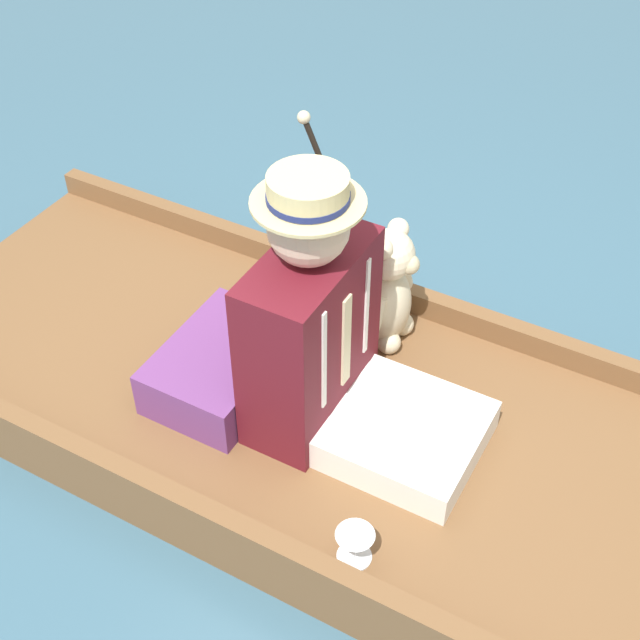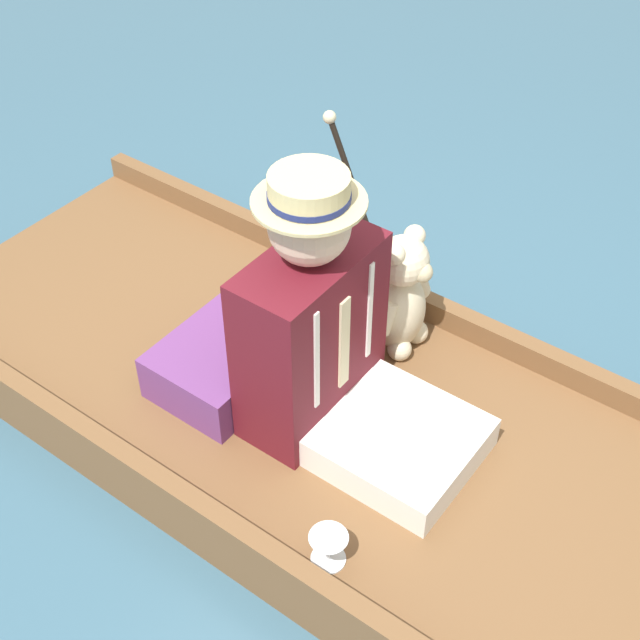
{
  "view_description": "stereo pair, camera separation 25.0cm",
  "coord_description": "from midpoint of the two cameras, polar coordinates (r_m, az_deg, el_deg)",
  "views": [
    {
      "loc": [
        1.7,
        0.86,
        2.26
      ],
      "look_at": [
        0.03,
        -0.07,
        0.54
      ],
      "focal_mm": 50.0,
      "sensor_mm": 36.0,
      "label": 1
    },
    {
      "loc": [
        1.57,
        1.07,
        2.26
      ],
      "look_at": [
        0.03,
        -0.07,
        0.54
      ],
      "focal_mm": 50.0,
      "sensor_mm": 36.0,
      "label": 2
    }
  ],
  "objects": [
    {
      "name": "seated_person",
      "position": [
        2.6,
        -2.18,
        -1.38
      ],
      "size": [
        0.48,
        0.71,
        0.87
      ],
      "rotation": [
        0.0,
        0.0,
        -0.14
      ],
      "color": "white",
      "rests_on": "punt_boat"
    },
    {
      "name": "punt_boat",
      "position": [
        2.89,
        -1.0,
        -6.93
      ],
      "size": [
        1.19,
        3.2,
        0.23
      ],
      "color": "brown",
      "rests_on": "ground_plane"
    },
    {
      "name": "wine_glass",
      "position": [
        2.45,
        -0.75,
        -14.16
      ],
      "size": [
        0.11,
        0.11,
        0.1
      ],
      "color": "silver",
      "rests_on": "punt_boat"
    },
    {
      "name": "teddy_bear",
      "position": [
        2.94,
        1.96,
        1.86
      ],
      "size": [
        0.32,
        0.19,
        0.46
      ],
      "color": "beige",
      "rests_on": "punt_boat"
    },
    {
      "name": "walking_cane",
      "position": [
        3.0,
        -1.35,
        7.68
      ],
      "size": [
        0.04,
        0.34,
        0.72
      ],
      "color": "black",
      "rests_on": "punt_boat"
    },
    {
      "name": "ground_plane",
      "position": [
        2.95,
        -0.98,
        -7.95
      ],
      "size": [
        16.0,
        16.0,
        0.0
      ],
      "primitive_type": "plane",
      "color": "#385B70"
    },
    {
      "name": "seat_cushion",
      "position": [
        2.9,
        -8.66,
        -3.05
      ],
      "size": [
        0.49,
        0.34,
        0.16
      ],
      "color": "#6B3875",
      "rests_on": "punt_boat"
    }
  ]
}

